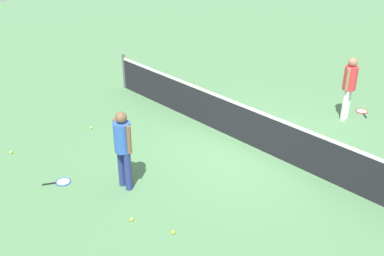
{
  "coord_description": "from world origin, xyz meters",
  "views": [
    {
      "loc": [
        6.31,
        -7.79,
        5.46
      ],
      "look_at": [
        -0.27,
        -1.61,
        0.9
      ],
      "focal_mm": 44.13,
      "sensor_mm": 36.0,
      "label": 1
    }
  ],
  "objects_px": {
    "player_near_side": "(123,144)",
    "tennis_ball_midcourt": "(173,232)",
    "tennis_ball_by_net": "(132,219)",
    "tennis_ball_baseline": "(11,152)",
    "tennis_racket_near_player": "(62,182)",
    "tennis_ball_near_player": "(91,128)",
    "tennis_racket_far_player": "(362,112)",
    "player_far_side": "(349,84)"
  },
  "relations": [
    {
      "from": "player_near_side",
      "to": "tennis_racket_far_player",
      "type": "relative_size",
      "value": 3.18
    },
    {
      "from": "tennis_racket_far_player",
      "to": "tennis_ball_midcourt",
      "type": "relative_size",
      "value": 8.1
    },
    {
      "from": "tennis_ball_by_net",
      "to": "tennis_ball_baseline",
      "type": "distance_m",
      "value": 3.96
    },
    {
      "from": "tennis_racket_far_player",
      "to": "tennis_ball_by_net",
      "type": "height_order",
      "value": "tennis_ball_by_net"
    },
    {
      "from": "tennis_ball_baseline",
      "to": "player_far_side",
      "type": "bearing_deg",
      "value": 59.54
    },
    {
      "from": "tennis_ball_near_player",
      "to": "tennis_ball_midcourt",
      "type": "height_order",
      "value": "same"
    },
    {
      "from": "tennis_racket_far_player",
      "to": "tennis_racket_near_player",
      "type": "bearing_deg",
      "value": -107.87
    },
    {
      "from": "player_far_side",
      "to": "tennis_racket_near_player",
      "type": "height_order",
      "value": "player_far_side"
    },
    {
      "from": "tennis_ball_near_player",
      "to": "tennis_ball_baseline",
      "type": "relative_size",
      "value": 1.0
    },
    {
      "from": "tennis_ball_by_net",
      "to": "tennis_ball_baseline",
      "type": "relative_size",
      "value": 1.0
    },
    {
      "from": "player_far_side",
      "to": "tennis_ball_midcourt",
      "type": "bearing_deg",
      "value": -86.15
    },
    {
      "from": "player_far_side",
      "to": "tennis_ball_midcourt",
      "type": "xyz_separation_m",
      "value": [
        0.43,
        -6.44,
        -0.98
      ]
    },
    {
      "from": "player_near_side",
      "to": "tennis_ball_midcourt",
      "type": "relative_size",
      "value": 25.76
    },
    {
      "from": "player_far_side",
      "to": "tennis_ball_near_player",
      "type": "bearing_deg",
      "value": -128.0
    },
    {
      "from": "tennis_ball_by_net",
      "to": "tennis_ball_near_player",
      "type": "bearing_deg",
      "value": 158.13
    },
    {
      "from": "tennis_ball_baseline",
      "to": "tennis_ball_by_net",
      "type": "bearing_deg",
      "value": 7.93
    },
    {
      "from": "tennis_racket_near_player",
      "to": "tennis_ball_by_net",
      "type": "relative_size",
      "value": 9.03
    },
    {
      "from": "tennis_racket_near_player",
      "to": "tennis_ball_near_player",
      "type": "bearing_deg",
      "value": 133.55
    },
    {
      "from": "tennis_ball_by_net",
      "to": "tennis_racket_near_player",
      "type": "bearing_deg",
      "value": -171.73
    },
    {
      "from": "tennis_ball_midcourt",
      "to": "tennis_racket_near_player",
      "type": "bearing_deg",
      "value": -167.84
    },
    {
      "from": "player_near_side",
      "to": "tennis_ball_midcourt",
      "type": "xyz_separation_m",
      "value": [
        1.78,
        -0.27,
        -0.98
      ]
    },
    {
      "from": "player_near_side",
      "to": "tennis_racket_far_player",
      "type": "xyz_separation_m",
      "value": [
        1.46,
        6.91,
        -1.0
      ]
    },
    {
      "from": "tennis_ball_near_player",
      "to": "player_far_side",
      "type": "bearing_deg",
      "value": 52.0
    },
    {
      "from": "tennis_racket_near_player",
      "to": "tennis_ball_baseline",
      "type": "height_order",
      "value": "tennis_ball_baseline"
    },
    {
      "from": "player_far_side",
      "to": "tennis_racket_far_player",
      "type": "height_order",
      "value": "player_far_side"
    },
    {
      "from": "tennis_ball_midcourt",
      "to": "tennis_ball_near_player",
      "type": "bearing_deg",
      "value": 165.38
    },
    {
      "from": "tennis_ball_by_net",
      "to": "tennis_ball_baseline",
      "type": "xyz_separation_m",
      "value": [
        -3.92,
        -0.55,
        0.0
      ]
    },
    {
      "from": "player_near_side",
      "to": "tennis_ball_near_player",
      "type": "distance_m",
      "value": 3.06
    },
    {
      "from": "tennis_ball_by_net",
      "to": "player_far_side",
      "type": "bearing_deg",
      "value": 86.86
    },
    {
      "from": "tennis_racket_far_player",
      "to": "tennis_ball_by_net",
      "type": "xyz_separation_m",
      "value": [
        -0.48,
        -7.5,
        0.02
      ]
    },
    {
      "from": "tennis_ball_baseline",
      "to": "tennis_racket_far_player",
      "type": "bearing_deg",
      "value": 61.29
    },
    {
      "from": "player_near_side",
      "to": "tennis_racket_far_player",
      "type": "height_order",
      "value": "player_near_side"
    },
    {
      "from": "player_far_side",
      "to": "tennis_racket_far_player",
      "type": "xyz_separation_m",
      "value": [
        0.11,
        0.75,
        -1.0
      ]
    },
    {
      "from": "player_near_side",
      "to": "tennis_ball_midcourt",
      "type": "distance_m",
      "value": 2.05
    },
    {
      "from": "tennis_ball_near_player",
      "to": "tennis_ball_baseline",
      "type": "xyz_separation_m",
      "value": [
        -0.19,
        -2.04,
        0.0
      ]
    },
    {
      "from": "tennis_racket_far_player",
      "to": "tennis_ball_baseline",
      "type": "distance_m",
      "value": 9.17
    },
    {
      "from": "player_near_side",
      "to": "tennis_racket_near_player",
      "type": "bearing_deg",
      "value": -139.9
    },
    {
      "from": "tennis_ball_by_net",
      "to": "tennis_racket_far_player",
      "type": "bearing_deg",
      "value": 86.3
    },
    {
      "from": "tennis_racket_near_player",
      "to": "tennis_ball_midcourt",
      "type": "height_order",
      "value": "tennis_ball_midcourt"
    },
    {
      "from": "tennis_ball_near_player",
      "to": "tennis_ball_by_net",
      "type": "relative_size",
      "value": 1.0
    },
    {
      "from": "player_far_side",
      "to": "tennis_racket_far_player",
      "type": "distance_m",
      "value": 1.25
    },
    {
      "from": "player_far_side",
      "to": "tennis_ball_near_player",
      "type": "relative_size",
      "value": 25.76
    }
  ]
}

